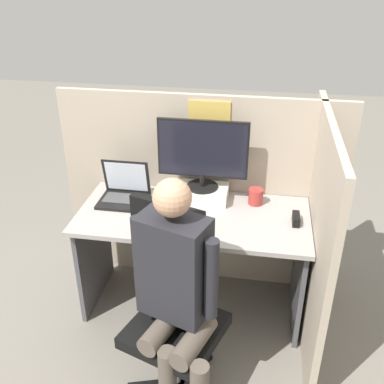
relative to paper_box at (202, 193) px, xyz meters
name	(u,v)px	position (x,y,z in m)	size (l,w,h in m)	color
ground_plane	(184,340)	(-0.03, -0.54, -0.79)	(12.00, 12.00, 0.00)	slate
cubicle_panel_back	(202,192)	(-0.03, 0.16, -0.08)	(1.96, 0.05, 1.42)	tan
cubicle_panel_right	(316,236)	(0.73, -0.27, -0.09)	(0.04, 1.31, 1.42)	tan
desk	(193,238)	(-0.03, -0.21, -0.23)	(1.46, 0.68, 0.75)	#9E9993
paper_box	(202,193)	(0.00, 0.00, 0.00)	(0.34, 0.22, 0.09)	white
monitor	(203,152)	(0.00, 0.00, 0.29)	(0.58, 0.21, 0.46)	black
laptop	(124,193)	(-0.51, -0.10, 0.01)	(0.31, 0.25, 0.27)	black
mouse	(150,214)	(-0.29, -0.27, -0.03)	(0.07, 0.05, 0.03)	black
stapler	(296,219)	(0.61, -0.20, -0.02)	(0.04, 0.12, 0.06)	black
carrot_toy	(169,225)	(-0.14, -0.39, -0.02)	(0.04, 0.15, 0.04)	orange
office_chair	(172,301)	(-0.05, -0.78, -0.26)	(0.59, 0.63, 1.07)	black
person	(176,287)	(0.01, -0.93, -0.03)	(0.46, 0.49, 1.33)	brown
coffee_mug	(256,197)	(0.35, -0.01, 0.01)	(0.09, 0.09, 0.11)	#A3332D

